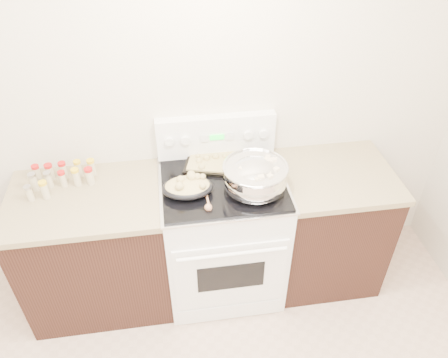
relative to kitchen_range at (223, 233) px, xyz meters
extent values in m
cube|color=beige|center=(-0.35, 0.35, 0.86)|extent=(4.00, 0.05, 2.70)
cube|color=black|center=(-0.83, 0.01, -0.05)|extent=(0.90, 0.64, 0.88)
cube|color=brown|center=(-0.83, 0.01, 0.41)|extent=(0.93, 0.67, 0.04)
cube|color=black|center=(0.73, 0.01, -0.05)|extent=(0.70, 0.64, 0.88)
cube|color=brown|center=(0.73, 0.01, 0.41)|extent=(0.73, 0.67, 0.04)
cube|color=white|center=(0.00, 0.00, -0.03)|extent=(0.76, 0.66, 0.92)
cube|color=white|center=(0.00, -0.34, -0.04)|extent=(0.70, 0.01, 0.55)
cube|color=black|center=(0.00, -0.35, -0.04)|extent=(0.42, 0.01, 0.22)
cylinder|color=white|center=(0.00, -0.38, 0.21)|extent=(0.65, 0.02, 0.02)
cube|color=white|center=(0.00, -0.34, -0.41)|extent=(0.70, 0.01, 0.14)
cube|color=silver|center=(0.00, 0.00, 0.44)|extent=(0.78, 0.68, 0.01)
cube|color=black|center=(0.00, 0.00, 0.45)|extent=(0.74, 0.64, 0.01)
cube|color=white|center=(0.00, 0.29, 0.59)|extent=(0.76, 0.07, 0.28)
cylinder|color=white|center=(-0.30, 0.24, 0.61)|extent=(0.06, 0.02, 0.06)
cylinder|color=white|center=(-0.20, 0.24, 0.61)|extent=(0.06, 0.02, 0.06)
cylinder|color=white|center=(0.20, 0.24, 0.61)|extent=(0.06, 0.02, 0.06)
cylinder|color=white|center=(0.30, 0.24, 0.61)|extent=(0.06, 0.02, 0.06)
cube|color=#19E533|center=(0.00, 0.25, 0.61)|extent=(0.09, 0.00, 0.04)
cube|color=silver|center=(-0.08, 0.25, 0.61)|extent=(0.05, 0.00, 0.05)
cube|color=silver|center=(0.08, 0.25, 0.61)|extent=(0.05, 0.00, 0.05)
ellipsoid|color=silver|center=(0.17, -0.11, 0.53)|extent=(0.41, 0.41, 0.22)
cylinder|color=silver|center=(0.17, -0.11, 0.46)|extent=(0.21, 0.21, 0.01)
torus|color=silver|center=(0.17, -0.11, 0.62)|extent=(0.38, 0.38, 0.02)
cylinder|color=silver|center=(0.17, -0.11, 0.55)|extent=(0.36, 0.36, 0.13)
cylinder|color=brown|center=(0.17, -0.11, 0.61)|extent=(0.34, 0.34, 0.00)
cube|color=beige|center=(0.29, -0.14, 0.61)|extent=(0.04, 0.04, 0.03)
cube|color=beige|center=(0.26, -0.05, 0.61)|extent=(0.04, 0.04, 0.03)
cube|color=beige|center=(0.16, -0.21, 0.61)|extent=(0.03, 0.03, 0.02)
cube|color=beige|center=(0.24, -0.12, 0.61)|extent=(0.04, 0.04, 0.03)
cube|color=beige|center=(0.24, -0.16, 0.61)|extent=(0.03, 0.03, 0.02)
cube|color=beige|center=(0.30, -0.05, 0.61)|extent=(0.04, 0.04, 0.03)
cube|color=beige|center=(0.26, -0.10, 0.61)|extent=(0.03, 0.03, 0.02)
cube|color=beige|center=(0.24, -0.20, 0.61)|extent=(0.04, 0.04, 0.03)
cube|color=beige|center=(0.10, -0.11, 0.61)|extent=(0.05, 0.05, 0.03)
cube|color=beige|center=(0.18, -0.20, 0.61)|extent=(0.04, 0.04, 0.03)
cube|color=beige|center=(0.18, -0.18, 0.61)|extent=(0.03, 0.03, 0.02)
cube|color=beige|center=(0.27, -0.06, 0.61)|extent=(0.04, 0.04, 0.03)
cube|color=beige|center=(0.27, -0.02, 0.61)|extent=(0.04, 0.04, 0.02)
cube|color=beige|center=(0.15, -0.02, 0.61)|extent=(0.03, 0.03, 0.02)
ellipsoid|color=black|center=(-0.22, -0.08, 0.49)|extent=(0.31, 0.22, 0.08)
ellipsoid|color=tan|center=(-0.22, -0.08, 0.51)|extent=(0.28, 0.20, 0.06)
sphere|color=tan|center=(-0.16, -0.04, 0.54)|extent=(0.04, 0.04, 0.04)
sphere|color=tan|center=(-0.26, -0.06, 0.54)|extent=(0.05, 0.05, 0.05)
sphere|color=tan|center=(-0.19, -0.04, 0.54)|extent=(0.05, 0.05, 0.05)
sphere|color=tan|center=(-0.27, -0.12, 0.54)|extent=(0.05, 0.05, 0.05)
sphere|color=tan|center=(-0.13, -0.05, 0.54)|extent=(0.04, 0.04, 0.04)
sphere|color=tan|center=(-0.19, -0.05, 0.54)|extent=(0.05, 0.05, 0.05)
sphere|color=tan|center=(-0.19, -0.02, 0.54)|extent=(0.05, 0.05, 0.05)
sphere|color=tan|center=(-0.13, -0.13, 0.54)|extent=(0.04, 0.04, 0.04)
cube|color=black|center=(-0.02, 0.17, 0.46)|extent=(0.44, 0.36, 0.02)
cube|color=tan|center=(-0.02, 0.17, 0.48)|extent=(0.39, 0.31, 0.02)
sphere|color=tan|center=(-0.06, 0.22, 0.49)|extent=(0.03, 0.03, 0.03)
sphere|color=tan|center=(-0.08, 0.20, 0.49)|extent=(0.04, 0.04, 0.04)
sphere|color=tan|center=(-0.12, 0.11, 0.49)|extent=(0.05, 0.05, 0.05)
sphere|color=tan|center=(0.07, 0.16, 0.49)|extent=(0.03, 0.03, 0.03)
sphere|color=tan|center=(-0.01, 0.21, 0.49)|extent=(0.04, 0.04, 0.04)
sphere|color=tan|center=(-0.13, 0.23, 0.49)|extent=(0.03, 0.03, 0.03)
sphere|color=tan|center=(0.04, 0.20, 0.49)|extent=(0.03, 0.03, 0.03)
sphere|color=tan|center=(-0.13, 0.18, 0.49)|extent=(0.04, 0.04, 0.04)
sphere|color=tan|center=(0.12, 0.21, 0.49)|extent=(0.03, 0.03, 0.03)
sphere|color=tan|center=(0.06, 0.16, 0.49)|extent=(0.04, 0.04, 0.04)
cylinder|color=tan|center=(-0.11, -0.13, 0.46)|extent=(0.02, 0.26, 0.01)
sphere|color=tan|center=(-0.12, -0.24, 0.47)|extent=(0.04, 0.04, 0.04)
sphere|color=#A0E2EE|center=(0.20, -0.04, 0.48)|extent=(0.08, 0.08, 0.08)
cylinder|color=#A0E2EE|center=(0.29, 0.03, 0.51)|extent=(0.20, 0.16, 0.07)
cylinder|color=#BFB28C|center=(-1.12, 0.21, 0.47)|extent=(0.04, 0.04, 0.09)
cylinder|color=#B21414|center=(-1.12, 0.21, 0.53)|extent=(0.05, 0.05, 0.02)
cylinder|color=#BFB28C|center=(-1.04, 0.21, 0.48)|extent=(0.05, 0.05, 0.09)
cylinder|color=#B21414|center=(-1.04, 0.21, 0.53)|extent=(0.05, 0.05, 0.02)
cylinder|color=#BFB28C|center=(-0.96, 0.20, 0.48)|extent=(0.04, 0.04, 0.10)
cylinder|color=#B21414|center=(-0.96, 0.20, 0.54)|extent=(0.05, 0.05, 0.02)
cylinder|color=#BFB28C|center=(-0.87, 0.21, 0.48)|extent=(0.04, 0.04, 0.10)
cylinder|color=gold|center=(-0.87, 0.21, 0.54)|extent=(0.04, 0.04, 0.02)
cylinder|color=#BFB28C|center=(-0.79, 0.21, 0.48)|extent=(0.05, 0.05, 0.10)
cylinder|color=gold|center=(-0.79, 0.21, 0.53)|extent=(0.05, 0.05, 0.02)
cylinder|color=#BFB28C|center=(-1.12, 0.11, 0.48)|extent=(0.04, 0.04, 0.10)
cylinder|color=#B2B2B7|center=(-1.12, 0.11, 0.54)|extent=(0.05, 0.05, 0.02)
cylinder|color=#BFB28C|center=(-1.04, 0.12, 0.48)|extent=(0.04, 0.04, 0.09)
cylinder|color=#B2B2B7|center=(-1.04, 0.12, 0.53)|extent=(0.04, 0.04, 0.02)
cylinder|color=#BFB28C|center=(-0.95, 0.12, 0.48)|extent=(0.04, 0.04, 0.09)
cylinder|color=#B21414|center=(-0.95, 0.12, 0.53)|extent=(0.04, 0.04, 0.02)
cylinder|color=#BFB28C|center=(-0.87, 0.12, 0.48)|extent=(0.05, 0.05, 0.10)
cylinder|color=gold|center=(-0.87, 0.12, 0.54)|extent=(0.05, 0.05, 0.02)
cylinder|color=#BFB28C|center=(-0.80, 0.12, 0.48)|extent=(0.05, 0.05, 0.10)
cylinder|color=#B21414|center=(-0.80, 0.12, 0.53)|extent=(0.05, 0.05, 0.02)
cylinder|color=#BFB28C|center=(-1.13, 0.02, 0.47)|extent=(0.04, 0.04, 0.09)
cylinder|color=#B2B2B7|center=(-1.13, 0.02, 0.52)|extent=(0.04, 0.04, 0.02)
cylinder|color=#BFB28C|center=(-1.04, 0.03, 0.48)|extent=(0.04, 0.04, 0.10)
cylinder|color=gold|center=(-1.04, 0.03, 0.54)|extent=(0.05, 0.05, 0.02)
camera|label=1|loc=(-0.30, -2.05, 2.12)|focal=35.00mm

